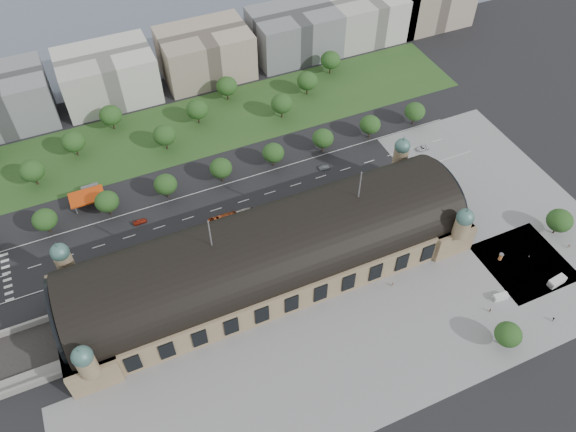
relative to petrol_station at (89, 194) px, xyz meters
name	(u,v)px	position (x,y,z in m)	size (l,w,h in m)	color
ground	(270,272)	(53.91, -65.28, -2.95)	(900.00, 900.00, 0.00)	black
station	(269,254)	(53.91, -65.28, 7.33)	(150.00, 48.40, 44.30)	#9F8263
plaza_south	(349,360)	(63.91, -109.28, -2.95)	(190.00, 48.00, 0.12)	gray
plaza_east	(494,192)	(156.91, -65.28, -2.95)	(56.00, 100.00, 0.12)	gray
road_slab	(188,218)	(33.91, -27.28, -2.95)	(260.00, 26.00, 0.10)	black
grass_belt	(164,135)	(38.91, 27.72, -2.95)	(300.00, 45.00, 0.10)	#2B5321
petrol_station	(89,194)	(0.00, 0.00, 0.00)	(14.00, 13.00, 5.05)	#D03F0C
office_2	(0,101)	(-26.09, 67.72, 9.05)	(45.00, 32.00, 24.00)	gray
office_3	(108,76)	(23.91, 67.72, 9.05)	(45.00, 32.00, 24.00)	silver
office_4	(205,53)	(73.91, 67.72, 9.05)	(45.00, 32.00, 24.00)	#B5A18E
office_5	(294,33)	(123.91, 67.72, 9.05)	(45.00, 32.00, 24.00)	gray
office_6	(367,16)	(168.91, 67.72, 9.05)	(45.00, 32.00, 24.00)	silver
office_7	(428,2)	(208.91, 67.72, 9.05)	(45.00, 32.00, 24.00)	#B5A18E
tree_row_2	(45,220)	(-18.09, -12.28, 4.48)	(9.60, 9.60, 11.52)	#2D2116
tree_row_3	(107,202)	(5.91, -12.28, 4.48)	(9.60, 9.60, 11.52)	#2D2116
tree_row_4	(165,184)	(29.91, -12.28, 4.48)	(9.60, 9.60, 11.52)	#2D2116
tree_row_5	(221,168)	(53.91, -12.28, 4.48)	(9.60, 9.60, 11.52)	#2D2116
tree_row_6	(273,153)	(77.91, -12.28, 4.48)	(9.60, 9.60, 11.52)	#2D2116
tree_row_7	(323,138)	(101.91, -12.28, 4.48)	(9.60, 9.60, 11.52)	#2D2116
tree_row_8	(370,125)	(125.91, -12.28, 4.48)	(9.60, 9.60, 11.52)	#2D2116
tree_row_9	(415,111)	(149.91, -12.28, 4.48)	(9.60, 9.60, 11.52)	#2D2116
tree_belt_3	(32,171)	(-19.09, 17.72, 5.10)	(10.40, 10.40, 12.48)	#2D2116
tree_belt_4	(73,141)	(-0.09, 29.72, 5.10)	(10.40, 10.40, 12.48)	#2D2116
tree_belt_5	(111,115)	(18.91, 41.72, 5.10)	(10.40, 10.40, 12.48)	#2D2116
tree_belt_6	(165,135)	(37.91, 17.72, 5.10)	(10.40, 10.40, 12.48)	#2D2116
tree_belt_7	(197,109)	(56.91, 29.72, 5.10)	(10.40, 10.40, 12.48)	#2D2116
tree_belt_8	(227,86)	(75.91, 41.72, 5.10)	(10.40, 10.40, 12.48)	#2D2116
tree_belt_9	(282,104)	(94.91, 17.72, 5.10)	(10.40, 10.40, 12.48)	#2D2116
tree_belt_10	(307,81)	(113.91, 29.72, 5.10)	(10.40, 10.40, 12.48)	#2D2116
tree_belt_11	(331,60)	(132.91, 41.72, 5.10)	(10.40, 10.40, 12.48)	#2D2116
tree_plaza_ne	(560,221)	(163.91, -93.28, 4.48)	(10.00, 10.00, 11.69)	#2D2116
tree_plaza_s	(508,334)	(113.91, -125.28, 3.86)	(9.00, 9.00, 10.64)	#2D2116
traffic_car_3	(140,222)	(15.65, -21.85, -2.16)	(2.22, 5.46, 1.58)	maroon
traffic_car_5	(324,168)	(97.41, -23.23, -2.19)	(1.61, 4.62, 1.52)	#515558
traffic_car_6	(422,148)	(143.91, -29.76, -2.14)	(2.68, 5.82, 1.62)	silver
parked_car_0	(92,274)	(-7.07, -40.28, -2.26)	(1.45, 4.16, 1.37)	black
parked_car_1	(78,279)	(-12.22, -40.28, -2.22)	(2.41, 5.24, 1.46)	maroon
parked_car_2	(65,287)	(-17.15, -42.29, -2.18)	(2.14, 5.27, 1.53)	#182744
parked_car_3	(136,269)	(8.58, -44.28, -2.28)	(1.59, 3.95, 1.34)	#53545B
parked_car_4	(159,261)	(17.57, -44.28, -2.19)	(1.61, 4.62, 1.52)	silver
parked_car_5	(203,240)	(35.91, -41.09, -2.25)	(2.32, 5.03, 1.40)	gray
parked_car_6	(173,251)	(23.46, -41.51, -2.20)	(2.10, 5.18, 1.50)	black
bus_west	(223,219)	(46.33, -34.91, -1.27)	(2.82, 12.04, 3.35)	#C54C1F
bus_mid	(241,214)	(53.80, -35.23, -1.38)	(2.63, 11.24, 3.13)	beige
bus_east	(321,194)	(88.29, -38.28, -1.13)	(3.05, 13.05, 3.64)	silver
van_east	(556,282)	(147.35, -112.90, -1.53)	(7.14, 3.51, 2.98)	silver
van_south	(500,297)	(124.59, -109.85, -1.85)	(5.54, 2.84, 2.30)	white
advertising_column	(501,257)	(136.16, -95.39, -1.31)	(1.66, 1.66, 3.15)	#DD4237
pedestrian_0	(393,285)	(92.42, -89.50, -2.07)	(0.86, 0.49, 1.76)	gray
pedestrian_1	(490,310)	(118.11, -112.83, -2.02)	(0.68, 0.44, 1.86)	gray
pedestrian_2	(529,256)	(146.82, -99.12, -2.12)	(0.81, 0.46, 1.66)	gray
pedestrian_4	(553,319)	(135.71, -124.73, -1.99)	(1.23, 0.53, 1.91)	gray
pedestrian_5	(569,246)	(164.00, -101.51, -2.09)	(0.84, 0.48, 1.73)	gray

